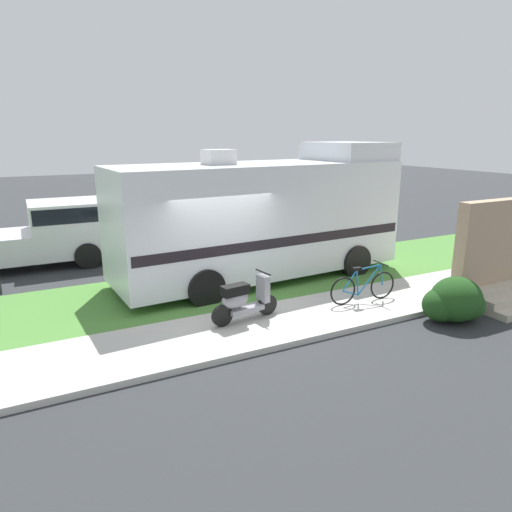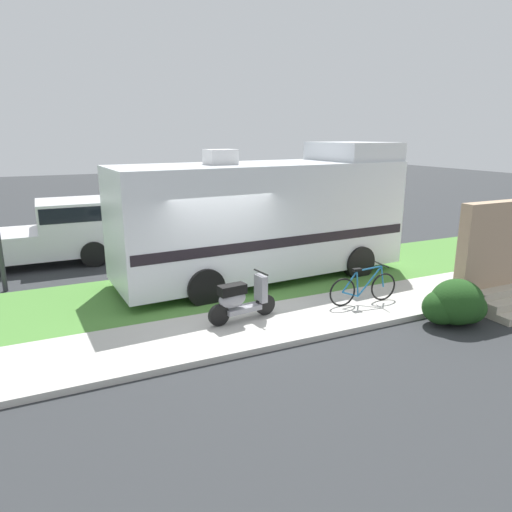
{
  "view_description": "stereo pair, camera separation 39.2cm",
  "coord_description": "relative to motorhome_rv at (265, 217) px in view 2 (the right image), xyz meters",
  "views": [
    {
      "loc": [
        -3.97,
        -8.86,
        3.81
      ],
      "look_at": [
        0.72,
        0.3,
        1.1
      ],
      "focal_mm": 32.46,
      "sensor_mm": 36.0,
      "label": 1
    },
    {
      "loc": [
        -3.62,
        -9.03,
        3.81
      ],
      "look_at": [
        0.72,
        0.3,
        1.1
      ],
      "focal_mm": 32.46,
      "sensor_mm": 36.0,
      "label": 2
    }
  ],
  "objects": [
    {
      "name": "bottle_green",
      "position": [
        4.66,
        -3.4,
        -1.5
      ],
      "size": [
        0.07,
        0.07,
        0.22
      ],
      "color": "brown",
      "rests_on": "ground"
    },
    {
      "name": "bicycle",
      "position": [
        1.03,
        -2.91,
        -1.22
      ],
      "size": [
        1.72,
        0.52,
        0.88
      ],
      "color": "black",
      "rests_on": "ground"
    },
    {
      "name": "bush_by_porch",
      "position": [
        2.16,
        -4.47,
        -1.27
      ],
      "size": [
        1.33,
        1.0,
        0.94
      ],
      "color": "#1E4719",
      "rests_on": "ground"
    },
    {
      "name": "sidewalk",
      "position": [
        -1.68,
        -2.98,
        -1.65
      ],
      "size": [
        24.0,
        2.0,
        0.12
      ],
      "color": "beige",
      "rests_on": "ground"
    },
    {
      "name": "ground_plane",
      "position": [
        -1.68,
        -1.78,
        -1.71
      ],
      "size": [
        80.0,
        80.0,
        0.0
      ],
      "primitive_type": "plane",
      "color": "#2D3033"
    },
    {
      "name": "porch_steps",
      "position": [
        3.78,
        -4.07,
        -0.75
      ],
      "size": [
        2.0,
        1.26,
        2.4
      ],
      "color": "#BCB29E",
      "rests_on": "ground"
    },
    {
      "name": "grass_strip",
      "position": [
        -1.68,
        -0.28,
        -1.67
      ],
      "size": [
        24.0,
        3.4,
        0.08
      ],
      "color": "#4C8438",
      "rests_on": "ground"
    },
    {
      "name": "scooter",
      "position": [
        -1.87,
        -2.67,
        -1.13
      ],
      "size": [
        1.54,
        0.53,
        0.97
      ],
      "color": "black",
      "rests_on": "ground"
    },
    {
      "name": "pickup_truck_near",
      "position": [
        -5.15,
        4.21,
        -0.72
      ],
      "size": [
        5.48,
        2.15,
        1.88
      ],
      "color": "silver",
      "rests_on": "ground"
    },
    {
      "name": "motorhome_rv",
      "position": [
        0.0,
        0.0,
        0.0
      ],
      "size": [
        7.81,
        2.9,
        3.6
      ],
      "color": "silver",
      "rests_on": "ground"
    }
  ]
}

